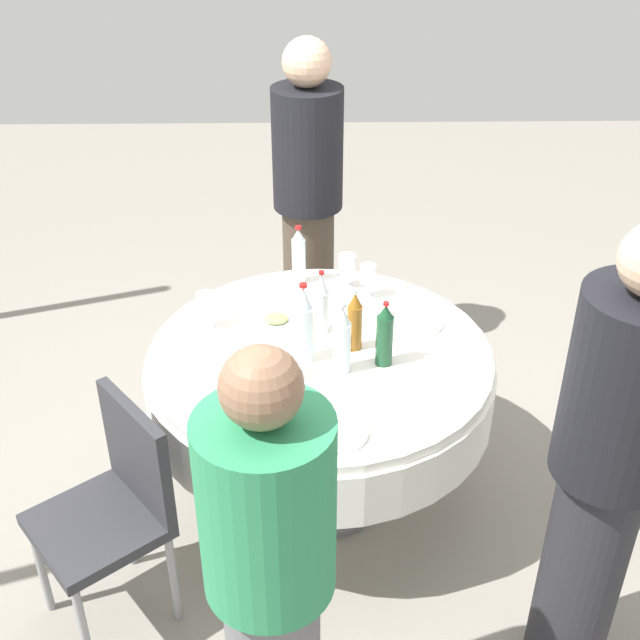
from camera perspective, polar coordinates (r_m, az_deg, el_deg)
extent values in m
plane|color=gray|center=(3.59, 0.00, -12.00)|extent=(10.00, 10.00, 0.00)
cylinder|color=white|center=(3.13, 0.00, -2.48)|extent=(1.33, 1.33, 0.04)
cylinder|color=white|center=(3.21, 0.00, -4.39)|extent=(1.36, 1.36, 0.22)
cylinder|color=slate|center=(3.43, 0.00, -9.11)|extent=(0.14, 0.14, 0.48)
cylinder|color=slate|center=(3.58, 0.00, -11.83)|extent=(0.56, 0.56, 0.03)
cylinder|color=#194728|center=(3.01, 4.55, -1.44)|extent=(0.06, 0.06, 0.20)
cone|color=#194728|center=(2.94, 4.66, 0.63)|extent=(0.06, 0.06, 0.05)
cylinder|color=red|center=(2.92, 4.68, 1.15)|extent=(0.02, 0.02, 0.01)
cylinder|color=silver|center=(3.01, -1.15, -0.99)|extent=(0.07, 0.07, 0.23)
cone|color=silver|center=(2.93, -1.18, 1.60)|extent=(0.06, 0.06, 0.09)
cylinder|color=red|center=(2.91, -1.19, 2.45)|extent=(0.03, 0.03, 0.01)
cylinder|color=silver|center=(3.20, 0.10, 0.58)|extent=(0.06, 0.06, 0.18)
cone|color=silver|center=(3.13, 0.11, 2.61)|extent=(0.05, 0.05, 0.08)
cylinder|color=red|center=(3.11, 0.11, 3.37)|extent=(0.02, 0.02, 0.01)
cylinder|color=silver|center=(3.54, -1.51, 4.18)|extent=(0.06, 0.06, 0.21)
cone|color=silver|center=(3.48, -1.54, 6.05)|extent=(0.05, 0.05, 0.05)
cylinder|color=red|center=(3.47, -1.54, 6.53)|extent=(0.03, 0.03, 0.01)
cylinder|color=#8C5619|center=(3.09, 2.45, -0.52)|extent=(0.06, 0.06, 0.19)
cone|color=#8C5619|center=(3.03, 2.50, 1.44)|extent=(0.05, 0.05, 0.06)
cylinder|color=silver|center=(3.01, 2.52, 2.02)|extent=(0.02, 0.02, 0.01)
cylinder|color=silver|center=(2.96, 1.54, -1.92)|extent=(0.07, 0.07, 0.20)
cone|color=silver|center=(2.89, 1.58, 0.37)|extent=(0.06, 0.06, 0.07)
cylinder|color=silver|center=(2.86, 1.59, 1.10)|extent=(0.03, 0.03, 0.01)
cylinder|color=white|center=(3.29, -7.89, -0.50)|extent=(0.06, 0.06, 0.00)
cylinder|color=white|center=(3.27, -7.95, 0.13)|extent=(0.01, 0.01, 0.08)
cylinder|color=white|center=(3.23, -8.05, 1.29)|extent=(0.07, 0.07, 0.07)
cylinder|color=maroon|center=(3.24, -8.02, 0.98)|extent=(0.06, 0.06, 0.03)
cylinder|color=white|center=(3.56, 1.90, 2.44)|extent=(0.06, 0.06, 0.00)
cylinder|color=white|center=(3.54, 1.91, 2.96)|extent=(0.01, 0.01, 0.07)
cylinder|color=white|center=(3.50, 1.93, 4.00)|extent=(0.08, 0.08, 0.08)
cylinder|color=maroon|center=(3.51, 1.93, 3.69)|extent=(0.06, 0.06, 0.03)
cylinder|color=white|center=(3.48, 3.33, 1.68)|extent=(0.06, 0.06, 0.00)
cylinder|color=white|center=(3.46, 3.35, 2.20)|extent=(0.01, 0.01, 0.07)
cylinder|color=white|center=(3.42, 3.39, 3.28)|extent=(0.07, 0.07, 0.08)
cylinder|color=white|center=(2.97, -2.50, -4.18)|extent=(0.06, 0.06, 0.00)
cylinder|color=white|center=(2.95, -2.52, -3.59)|extent=(0.01, 0.01, 0.07)
cylinder|color=white|center=(2.91, -2.55, -2.46)|extent=(0.07, 0.07, 0.07)
cylinder|color=gold|center=(2.92, -2.54, -2.78)|extent=(0.06, 0.06, 0.03)
cylinder|color=white|center=(3.10, -5.15, -2.60)|extent=(0.06, 0.06, 0.00)
cylinder|color=white|center=(3.08, -5.18, -2.00)|extent=(0.01, 0.01, 0.07)
cylinder|color=white|center=(3.04, -5.24, -0.87)|extent=(0.06, 0.06, 0.07)
cylinder|color=white|center=(2.96, -7.02, -4.37)|extent=(0.23, 0.23, 0.02)
cylinder|color=white|center=(2.73, 1.08, -7.83)|extent=(0.22, 0.22, 0.02)
cylinder|color=white|center=(3.31, 6.48, -0.09)|extent=(0.25, 0.25, 0.02)
cylinder|color=white|center=(3.28, -3.09, -0.18)|extent=(0.22, 0.22, 0.02)
ellipsoid|color=#8C9E59|center=(3.27, -3.10, 0.09)|extent=(0.10, 0.09, 0.02)
cube|color=silver|center=(3.47, -5.35, 1.48)|extent=(0.14, 0.13, 0.00)
cube|color=silver|center=(3.39, 1.25, 0.90)|extent=(0.18, 0.02, 0.00)
cube|color=silver|center=(2.95, 7.88, -4.79)|extent=(0.02, 0.18, 0.00)
cylinder|color=#4C3F33|center=(4.22, -0.80, 2.70)|extent=(0.26, 0.26, 0.86)
cylinder|color=black|center=(3.92, -0.88, 11.95)|extent=(0.34, 0.34, 0.58)
sphere|color=#D8AD8C|center=(3.80, -0.93, 17.71)|extent=(0.23, 0.23, 0.23)
cylinder|color=#26262B|center=(2.86, 17.93, -16.36)|extent=(0.26, 0.26, 0.86)
cylinder|color=black|center=(2.39, 20.77, -4.52)|extent=(0.34, 0.34, 0.59)
cylinder|color=#2D8C59|center=(2.01, -3.77, -12.97)|extent=(0.34, 0.34, 0.52)
sphere|color=#8C664C|center=(1.78, -4.17, -4.76)|extent=(0.19, 0.19, 0.19)
cube|color=#2D2D33|center=(2.93, -15.41, -13.77)|extent=(0.56, 0.56, 0.04)
cube|color=#2D2D33|center=(2.83, -12.75, -9.29)|extent=(0.28, 0.34, 0.42)
cylinder|color=gray|center=(3.18, -19.03, -16.18)|extent=(0.03, 0.03, 0.43)
cylinder|color=gray|center=(2.96, -16.28, -20.26)|extent=(0.03, 0.03, 0.43)
cylinder|color=gray|center=(3.25, -13.44, -13.72)|extent=(0.03, 0.03, 0.43)
cylinder|color=gray|center=(3.03, -10.28, -17.43)|extent=(0.03, 0.03, 0.43)
cube|color=#99999E|center=(3.27, 19.73, -4.32)|extent=(0.09, 0.40, 0.42)
cylinder|color=gray|center=(3.42, 19.08, -12.08)|extent=(0.03, 0.03, 0.43)
cylinder|color=gray|center=(3.66, 18.12, -8.41)|extent=(0.03, 0.03, 0.43)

